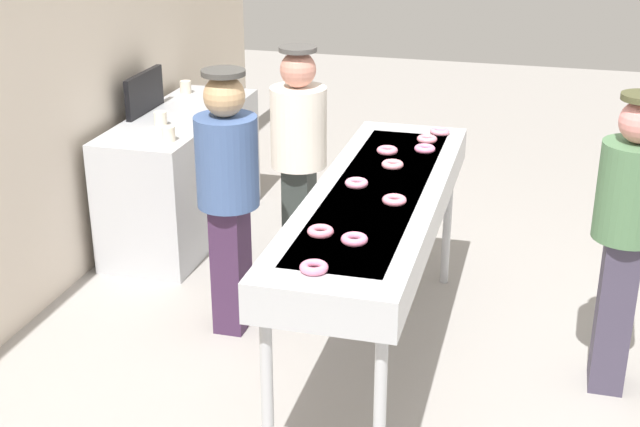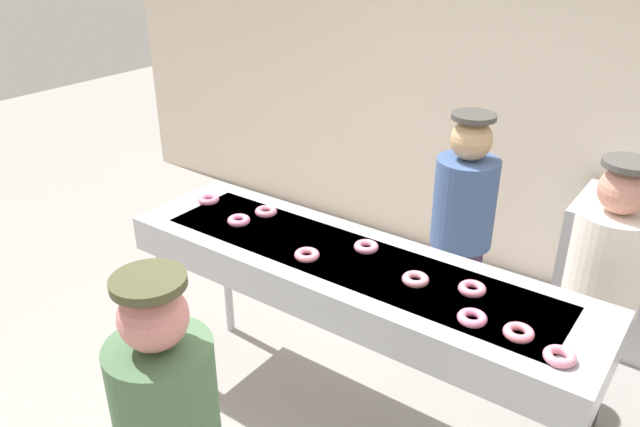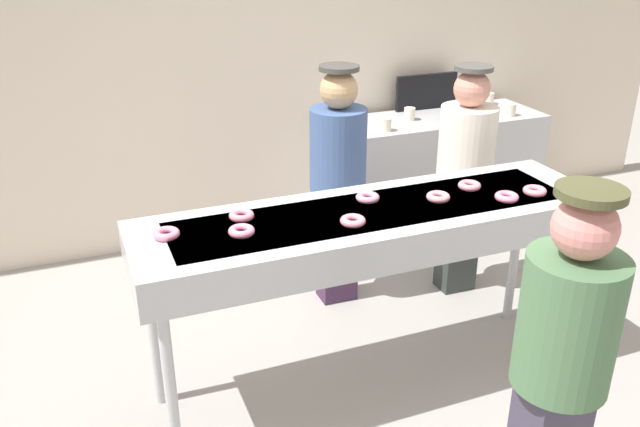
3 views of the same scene
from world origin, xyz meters
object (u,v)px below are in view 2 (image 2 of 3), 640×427
object	(u,v)px
fryer_conveyor	(350,276)
strawberry_donut_0	(239,220)
strawberry_donut_9	(560,356)
worker_assistant	(462,225)
worker_baker	(602,285)
strawberry_donut_7	(209,199)
strawberry_donut_1	(472,289)
strawberry_donut_2	(266,211)
strawberry_donut_4	(307,255)
strawberry_donut_6	(415,279)
strawberry_donut_5	(519,333)
strawberry_donut_8	(472,318)
paper_cup_1	(612,206)
strawberry_donut_3	(366,247)

from	to	relation	value
fryer_conveyor	strawberry_donut_0	size ratio (longest dim) A/B	19.85
strawberry_donut_9	fryer_conveyor	bearing A→B (deg)	170.25
strawberry_donut_9	worker_assistant	xyz separation A→B (m)	(-0.88, 1.10, -0.15)
fryer_conveyor	worker_assistant	xyz separation A→B (m)	(0.19, 0.92, -0.03)
worker_baker	strawberry_donut_7	bearing A→B (deg)	28.90
worker_baker	fryer_conveyor	bearing A→B (deg)	46.51
strawberry_donut_1	strawberry_donut_9	size ratio (longest dim) A/B	1.00
strawberry_donut_2	strawberry_donut_9	xyz separation A→B (m)	(1.72, -0.32, 0.00)
worker_assistant	strawberry_donut_4	bearing A→B (deg)	71.18
fryer_conveyor	strawberry_donut_9	bearing A→B (deg)	-9.75
fryer_conveyor	strawberry_donut_6	world-z (taller)	strawberry_donut_6
strawberry_donut_5	strawberry_donut_8	distance (m)	0.19
strawberry_donut_9	paper_cup_1	xyz separation A→B (m)	(-0.20, 1.77, -0.10)
strawberry_donut_0	strawberry_donut_6	bearing A→B (deg)	1.31
strawberry_donut_0	strawberry_donut_6	size ratio (longest dim) A/B	1.00
strawberry_donut_3	paper_cup_1	xyz separation A→B (m)	(0.85, 1.47, -0.10)
strawberry_donut_2	strawberry_donut_3	distance (m)	0.67
strawberry_donut_3	strawberry_donut_4	xyz separation A→B (m)	(-0.19, -0.24, 0.00)
strawberry_donut_8	worker_baker	world-z (taller)	worker_baker
strawberry_donut_2	strawberry_donut_5	bearing A→B (deg)	-9.72
strawberry_donut_7	paper_cup_1	distance (m)	2.44
strawberry_donut_8	paper_cup_1	world-z (taller)	strawberry_donut_8
strawberry_donut_4	worker_baker	distance (m)	1.49
strawberry_donut_6	worker_baker	xyz separation A→B (m)	(0.66, 0.75, -0.17)
strawberry_donut_8	strawberry_donut_4	bearing A→B (deg)	178.60
strawberry_donut_9	strawberry_donut_6	bearing A→B (deg)	166.36
strawberry_donut_8	worker_assistant	distance (m)	1.19
strawberry_donut_2	worker_baker	bearing A→B (deg)	19.57
strawberry_donut_3	worker_baker	size ratio (longest dim) A/B	0.08
strawberry_donut_5	worker_baker	bearing A→B (deg)	80.85
strawberry_donut_0	worker_baker	size ratio (longest dim) A/B	0.08
strawberry_donut_6	strawberry_donut_9	size ratio (longest dim) A/B	1.00
strawberry_donut_9	strawberry_donut_1	bearing A→B (deg)	151.68
strawberry_donut_1	strawberry_donut_7	xyz separation A→B (m)	(-1.64, -0.00, 0.00)
strawberry_donut_2	worker_assistant	size ratio (longest dim) A/B	0.08
strawberry_donut_1	paper_cup_1	size ratio (longest dim) A/B	1.25
strawberry_donut_5	worker_baker	xyz separation A→B (m)	(0.14, 0.86, -0.17)
worker_assistant	strawberry_donut_1	bearing A→B (deg)	116.55
strawberry_donut_8	worker_baker	xyz separation A→B (m)	(0.33, 0.88, -0.17)
worker_baker	paper_cup_1	world-z (taller)	worker_baker
fryer_conveyor	strawberry_donut_5	distance (m)	0.90
strawberry_donut_4	strawberry_donut_2	bearing A→B (deg)	151.79
strawberry_donut_6	paper_cup_1	world-z (taller)	strawberry_donut_6
fryer_conveyor	strawberry_donut_1	xyz separation A→B (m)	(0.60, 0.07, 0.12)
fryer_conveyor	paper_cup_1	distance (m)	1.81
strawberry_donut_6	worker_baker	bearing A→B (deg)	48.39
strawberry_donut_5	strawberry_donut_8	bearing A→B (deg)	-175.41
worker_assistant	strawberry_donut_2	bearing A→B (deg)	43.23
paper_cup_1	strawberry_donut_2	bearing A→B (deg)	-136.38
strawberry_donut_2	strawberry_donut_9	bearing A→B (deg)	-10.48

